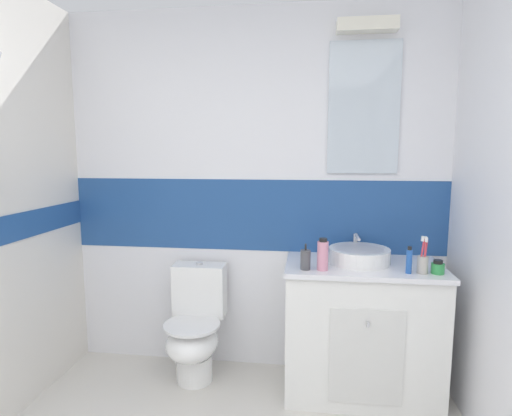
# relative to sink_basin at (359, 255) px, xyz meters

# --- Properties ---
(wall_back_tiled) EXTENTS (3.20, 0.20, 2.50)m
(wall_back_tiled) POSITION_rel_sink_basin_xyz_m (-0.69, 0.29, 0.36)
(wall_back_tiled) COLOR white
(wall_back_tiled) RESTS_ON ground_plane
(vanity_cabinet) EXTENTS (0.96, 0.55, 0.85)m
(vanity_cabinet) POSITION_rel_sink_basin_xyz_m (0.02, -0.03, -0.47)
(vanity_cabinet) COLOR white
(vanity_cabinet) RESTS_ON ground_plane
(sink_basin) EXTENTS (0.38, 0.42, 0.15)m
(sink_basin) POSITION_rel_sink_basin_xyz_m (0.00, 0.00, 0.00)
(sink_basin) COLOR white
(sink_basin) RESTS_ON vanity_cabinet
(toilet) EXTENTS (0.37, 0.50, 0.78)m
(toilet) POSITION_rel_sink_basin_xyz_m (-1.07, -0.01, -0.54)
(toilet) COLOR white
(toilet) RESTS_ON ground_plane
(toothbrush_cup) EXTENTS (0.06, 0.06, 0.22)m
(toothbrush_cup) POSITION_rel_sink_basin_xyz_m (0.33, -0.19, 0.01)
(toothbrush_cup) COLOR #B2ADA3
(toothbrush_cup) RESTS_ON vanity_cabinet
(soap_dispenser) EXTENTS (0.06, 0.06, 0.16)m
(soap_dispenser) POSITION_rel_sink_basin_xyz_m (-0.33, -0.19, 0.01)
(soap_dispenser) COLOR #4C4C51
(soap_dispenser) RESTS_ON vanity_cabinet
(shampoo_bottle_tall) EXTENTS (0.07, 0.07, 0.19)m
(shampoo_bottle_tall) POSITION_rel_sink_basin_xyz_m (-0.23, -0.19, 0.04)
(shampoo_bottle_tall) COLOR pink
(shampoo_bottle_tall) RESTS_ON vanity_cabinet
(toothpaste_tube_upright) EXTENTS (0.03, 0.03, 0.16)m
(toothpaste_tube_upright) POSITION_rel_sink_basin_xyz_m (0.25, -0.20, 0.02)
(toothpaste_tube_upright) COLOR #2659B2
(toothpaste_tube_upright) RESTS_ON vanity_cabinet
(hair_gel_jar) EXTENTS (0.07, 0.07, 0.08)m
(hair_gel_jar) POSITION_rel_sink_basin_xyz_m (0.42, -0.18, -0.01)
(hair_gel_jar) COLOR green
(hair_gel_jar) RESTS_ON vanity_cabinet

